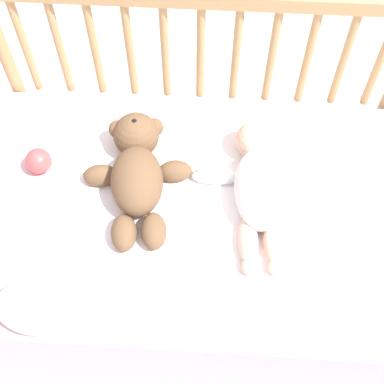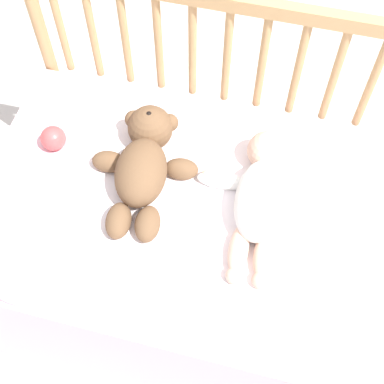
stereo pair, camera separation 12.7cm
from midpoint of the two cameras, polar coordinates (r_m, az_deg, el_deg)
ground_plane at (r=1.81m, az=-2.05°, el=-10.65°), size 12.00×12.00×0.00m
crib_mattress at (r=1.56m, az=-2.36°, el=-7.01°), size 1.08×0.70×0.55m
crib_rail at (r=1.47m, az=-1.63°, el=12.18°), size 1.08×0.04×0.90m
blanket at (r=1.33m, az=-1.30°, el=-0.71°), size 0.80×0.54×0.01m
teddy_bear at (r=1.32m, az=-8.62°, el=2.10°), size 0.28×0.37×0.12m
baby at (r=1.30m, az=4.31°, el=0.59°), size 0.33×0.41×0.10m
small_pillow at (r=1.24m, az=-18.62°, el=-11.56°), size 0.20×0.14×0.06m
toy_ball at (r=1.42m, az=-18.54°, el=2.96°), size 0.07×0.07×0.07m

